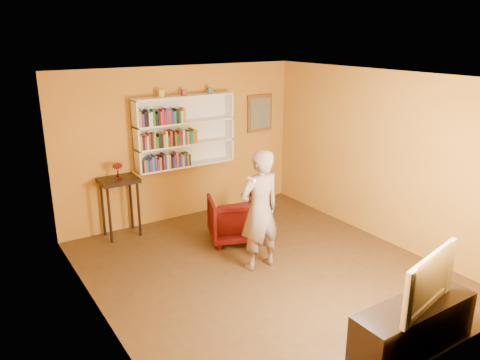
% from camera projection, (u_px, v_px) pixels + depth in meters
% --- Properties ---
extents(room_shell, '(5.30, 5.80, 2.88)m').
position_uv_depth(room_shell, '(264.00, 203.00, 6.34)').
color(room_shell, '#402A14').
rests_on(room_shell, ground).
extents(bookshelf, '(1.80, 0.29, 1.23)m').
position_uv_depth(bookshelf, '(184.00, 131.00, 8.09)').
color(bookshelf, white).
rests_on(bookshelf, room_shell).
extents(books_row_lower, '(0.89, 0.19, 0.26)m').
position_uv_depth(books_row_lower, '(165.00, 162.00, 7.93)').
color(books_row_lower, black).
rests_on(books_row_lower, bookshelf).
extents(books_row_middle, '(1.04, 0.19, 0.27)m').
position_uv_depth(books_row_middle, '(169.00, 139.00, 7.86)').
color(books_row_middle, '#9F681D').
rests_on(books_row_middle, bookshelf).
extents(books_row_upper, '(0.82, 0.19, 0.27)m').
position_uv_depth(books_row_upper, '(161.00, 117.00, 7.68)').
color(books_row_upper, '#9F681D').
rests_on(books_row_upper, bookshelf).
extents(ornament_left, '(0.09, 0.09, 0.12)m').
position_uv_depth(ornament_left, '(161.00, 94.00, 7.63)').
color(ornament_left, gold).
rests_on(ornament_left, bookshelf).
extents(ornament_centre, '(0.07, 0.07, 0.10)m').
position_uv_depth(ornament_centre, '(184.00, 92.00, 7.84)').
color(ornament_centre, maroon).
rests_on(ornament_centre, bookshelf).
extents(ornament_right, '(0.08, 0.08, 0.11)m').
position_uv_depth(ornament_right, '(210.00, 90.00, 8.10)').
color(ornament_right, '#496579').
rests_on(ornament_right, bookshelf).
extents(framed_painting, '(0.55, 0.05, 0.70)m').
position_uv_depth(framed_painting, '(260.00, 113.00, 8.94)').
color(framed_painting, brown).
rests_on(framed_painting, room_shell).
extents(console_table, '(0.61, 0.46, 0.99)m').
position_uv_depth(console_table, '(119.00, 189.00, 7.55)').
color(console_table, black).
rests_on(console_table, ground).
extents(ruby_lustre, '(0.16, 0.16, 0.26)m').
position_uv_depth(ruby_lustre, '(117.00, 167.00, 7.44)').
color(ruby_lustre, maroon).
rests_on(ruby_lustre, console_table).
extents(armchair, '(1.01, 1.02, 0.72)m').
position_uv_depth(armchair, '(234.00, 219.00, 7.54)').
color(armchair, '#420408').
rests_on(armchair, ground).
extents(person, '(0.64, 0.42, 1.74)m').
position_uv_depth(person, '(260.00, 210.00, 6.49)').
color(person, '#756055').
rests_on(person, ground).
extents(game_remote, '(0.04, 0.15, 0.04)m').
position_uv_depth(game_remote, '(251.00, 180.00, 5.96)').
color(game_remote, white).
rests_on(game_remote, person).
extents(tv_cabinet, '(1.50, 0.45, 0.53)m').
position_uv_depth(tv_cabinet, '(413.00, 326.00, 4.94)').
color(tv_cabinet, black).
rests_on(tv_cabinet, ground).
extents(television, '(1.08, 0.37, 0.62)m').
position_uv_depth(television, '(419.00, 278.00, 4.77)').
color(television, black).
rests_on(television, tv_cabinet).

